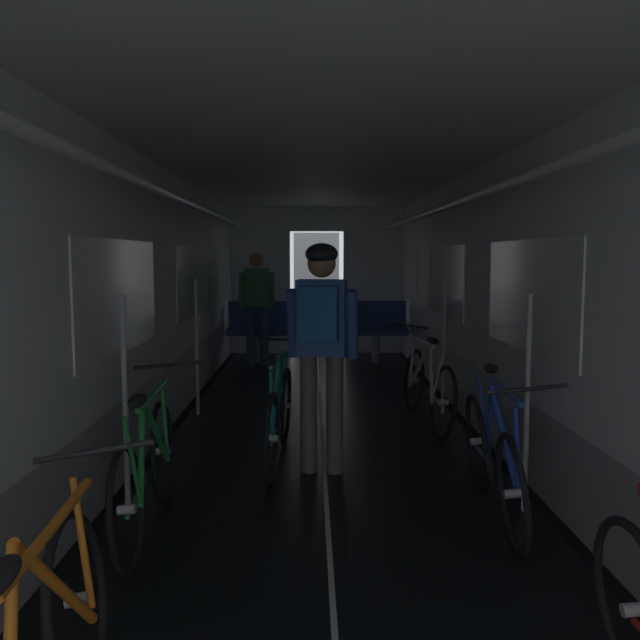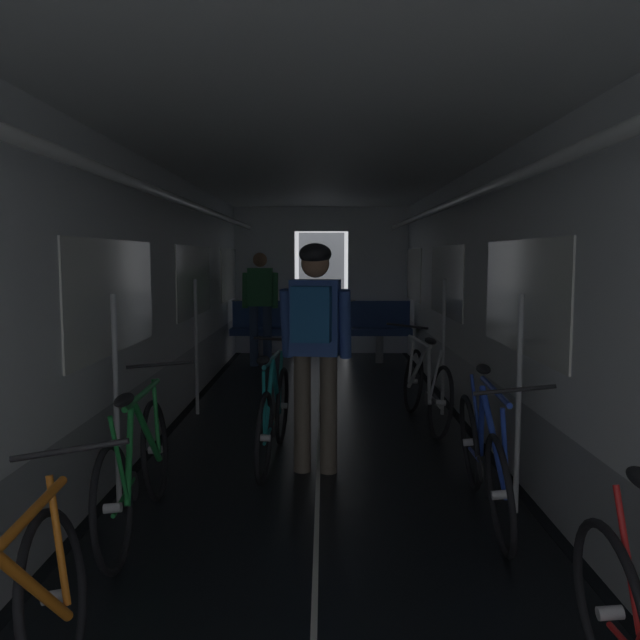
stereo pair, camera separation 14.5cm
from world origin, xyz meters
TOP-DOWN VIEW (x-y plane):
  - train_car_shell at (-0.00, 3.60)m, footprint 3.14×12.34m
  - bench_seat_far_left at (-0.90, 8.07)m, footprint 0.98×0.51m
  - bench_seat_far_right at (0.90, 8.07)m, footprint 0.98×0.51m
  - bicycle_silver at (1.03, 4.27)m, footprint 0.49×1.69m
  - bicycle_green at (-1.07, 1.82)m, footprint 0.44×1.69m
  - bicycle_blue at (1.04, 2.03)m, footprint 0.44×1.69m
  - person_cyclist_aisle at (-0.02, 2.86)m, footprint 0.55×0.42m
  - bicycle_teal_in_aisle at (-0.36, 3.13)m, footprint 0.44×1.69m
  - person_standing_near_bench at (-0.90, 7.70)m, footprint 0.53×0.23m

SIDE VIEW (x-z plane):
  - bicycle_silver at x=1.03m, z-range -0.10..0.86m
  - bicycle_blue at x=1.04m, z-range -0.09..0.86m
  - bicycle_green at x=-1.07m, z-range -0.09..0.86m
  - bicycle_teal_in_aisle at x=-0.36m, z-range -0.09..0.85m
  - bench_seat_far_left at x=-0.90m, z-range 0.09..1.04m
  - bench_seat_far_right at x=0.90m, z-range 0.09..1.04m
  - person_standing_near_bench at x=-0.90m, z-range 0.13..1.82m
  - person_cyclist_aisle at x=-0.02m, z-range 0.21..1.94m
  - train_car_shell at x=0.00m, z-range 0.41..2.98m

